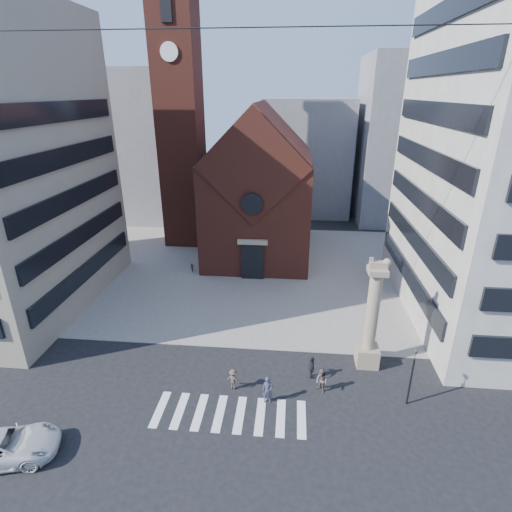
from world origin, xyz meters
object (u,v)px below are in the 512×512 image
at_px(traffic_light, 412,375).
at_px(pedestrian_0, 268,390).
at_px(lion_column, 371,324).
at_px(pedestrian_1, 322,381).
at_px(white_car, 3,447).
at_px(pedestrian_2, 312,367).
at_px(scooter_0, 192,267).

bearing_deg(traffic_light, pedestrian_0, -175.57).
xyz_separation_m(lion_column, pedestrian_1, (-3.56, -3.36, -2.57)).
bearing_deg(white_car, pedestrian_2, -79.61).
relative_size(white_car, pedestrian_1, 3.31).
distance_m(pedestrian_0, pedestrian_1, 3.81).
bearing_deg(pedestrian_2, pedestrian_0, 123.18).
relative_size(traffic_light, scooter_0, 2.52).
height_order(pedestrian_0, pedestrian_2, pedestrian_0).
distance_m(pedestrian_0, scooter_0, 22.40).
distance_m(traffic_light, scooter_0, 27.25).
xyz_separation_m(pedestrian_1, pedestrian_2, (-0.62, 1.38, -0.01)).
height_order(pedestrian_1, scooter_0, pedestrian_1).
height_order(traffic_light, pedestrian_1, traffic_light).
bearing_deg(lion_column, white_car, -154.09).
distance_m(pedestrian_1, scooter_0, 23.10).
relative_size(lion_column, pedestrian_1, 4.87).
relative_size(lion_column, pedestrian_2, 4.94).
distance_m(lion_column, white_car, 24.00).
relative_size(traffic_light, pedestrian_1, 2.41).
xyz_separation_m(pedestrian_0, pedestrian_1, (3.57, 1.34, -0.09)).
bearing_deg(lion_column, traffic_light, -63.54).
bearing_deg(pedestrian_0, pedestrian_1, 17.34).
height_order(traffic_light, scooter_0, traffic_light).
relative_size(traffic_light, white_car, 0.73).
height_order(traffic_light, pedestrian_0, traffic_light).
bearing_deg(pedestrian_0, traffic_light, 1.12).
distance_m(white_car, pedestrian_2, 19.22).
xyz_separation_m(white_car, scooter_0, (4.34, 25.76, -0.32)).
height_order(white_car, pedestrian_1, pedestrian_1).
bearing_deg(pedestrian_0, white_car, -161.57).
relative_size(traffic_light, pedestrian_2, 2.45).
relative_size(lion_column, white_car, 1.47).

